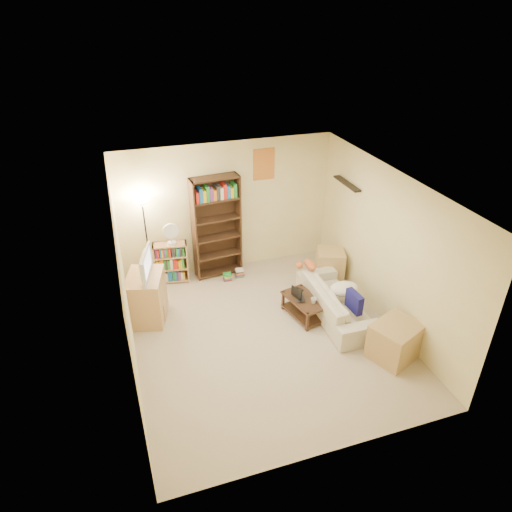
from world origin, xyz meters
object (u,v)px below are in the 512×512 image
Objects in this scene: tall_bookshelf at (217,225)px; sofa at (337,301)px; laptop at (302,296)px; end_cabinet at (395,341)px; tabby_cat at (308,265)px; mug at (314,301)px; floor_lamp at (144,218)px; tv_stand at (147,297)px; short_bookshelf at (171,263)px; coffee_table at (304,306)px; side_table at (330,264)px; desk_fan at (171,233)px; television at (142,265)px.

sofa is at bearing -55.79° from tall_bookshelf.
end_cabinet is (0.90, -1.38, -0.08)m from laptop.
mug is (-0.21, -0.74, -0.22)m from tabby_cat.
floor_lamp is (-2.82, 1.90, 1.08)m from sofa.
tv_stand reaches higher than sofa.
tabby_cat is at bearing -19.67° from short_bookshelf.
tabby_cat is 0.77m from coffee_table.
mug is 1.43m from side_table.
laptop is 0.58× the size of end_cabinet.
tall_bookshelf reaches higher than desk_fan.
floor_lamp is at bearing 129.34° from coffee_table.
short_bookshelf is at bearing 57.04° from laptop.
television is (-2.77, 0.18, 0.42)m from tabby_cat.
tall_bookshelf reaches higher than tabby_cat.
sofa is at bearing -72.60° from tabby_cat.
floor_lamp reaches higher than side_table.
tabby_cat is 0.56× the size of television.
television reaches higher than laptop.
tall_bookshelf is at bearing 2.84° from desk_fan.
tall_bookshelf is (-1.00, 1.70, 0.67)m from laptop.
tabby_cat is (-0.22, 0.71, 0.34)m from sofa.
tabby_cat is 0.62× the size of end_cabinet.
desk_fan is (-1.85, 1.66, 0.66)m from laptop.
end_cabinet reaches higher than mug.
sofa is at bearing -26.04° from coffee_table.
tv_stand is at bearing -100.00° from floor_lamp.
short_bookshelf is 0.63m from desk_fan.
tv_stand is 3.43m from side_table.
sofa is 2.36× the size of short_bookshelf.
tv_stand is 1.29m from desk_fan.
end_cabinet is at bearing -44.16° from floor_lamp.
floor_lamp is at bearing -171.52° from short_bookshelf.
short_bookshelf is at bearing 151.85° from tabby_cat.
end_cabinet is (0.35, -1.18, 0.01)m from sofa.
short_bookshelf is at bearing 124.21° from coffee_table.
tall_bookshelf is 2.87× the size of end_cabinet.
short_bookshelf is (-1.91, 1.77, 0.18)m from coffee_table.
side_table is (3.42, 0.22, -0.12)m from tv_stand.
tabby_cat is at bearing 18.61° from sofa.
television is 0.39× the size of tall_bookshelf.
coffee_table is (-0.53, 0.12, -0.06)m from sofa.
end_cabinet is (3.17, -3.08, -1.06)m from floor_lamp.
short_bookshelf is at bearing 174.96° from tall_bookshelf.
television reaches higher than side_table.
television is 0.96× the size of short_bookshelf.
tall_bookshelf is (-1.33, 1.19, 0.42)m from tabby_cat.
laptop is 2.54m from short_bookshelf.
laptop is (-0.55, 0.20, 0.10)m from sofa.
tall_bookshelf is 1.31m from floor_lamp.
mug is 0.18× the size of television.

